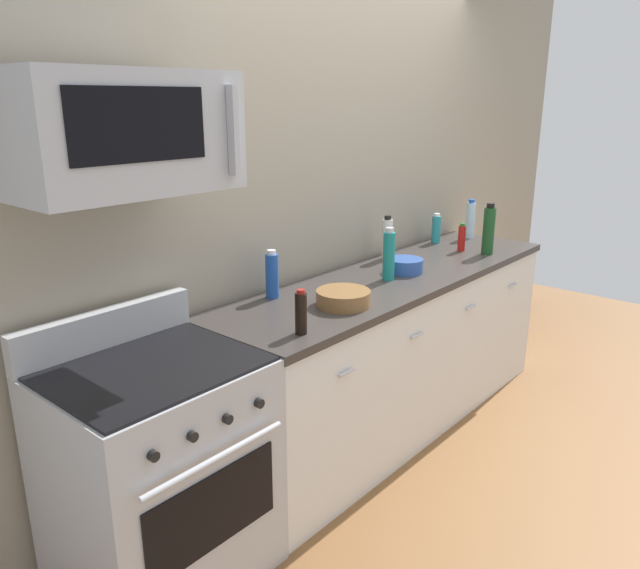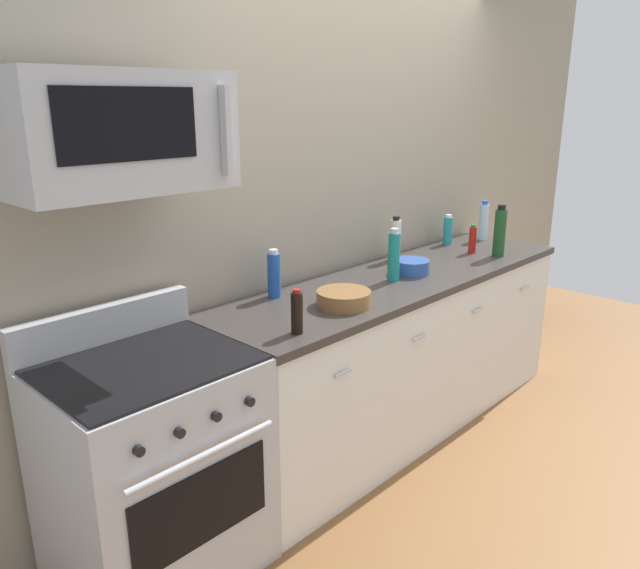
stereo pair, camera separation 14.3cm
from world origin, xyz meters
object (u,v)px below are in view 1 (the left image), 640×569
at_px(bottle_hot_sauce_red, 462,238).
at_px(bowl_blue_mixing, 405,265).
at_px(bottle_sparkling_teal, 389,255).
at_px(bottle_soy_sauce_dark, 301,313).
at_px(bottle_water_clear, 470,220).
at_px(microwave, 122,132).
at_px(bottle_vinegar_white, 387,239).
at_px(range_oven, 159,472).
at_px(bowl_wooden_salad, 343,297).
at_px(bottle_wine_green, 489,230).
at_px(bottle_dish_soap, 436,229).
at_px(bottle_soda_blue, 272,275).

height_order(bottle_hot_sauce_red, bowl_blue_mixing, bottle_hot_sauce_red).
height_order(bottle_hot_sauce_red, bottle_sparkling_teal, bottle_sparkling_teal).
height_order(bottle_soy_sauce_dark, bottle_water_clear, bottle_water_clear).
distance_m(microwave, bottle_water_clear, 2.81).
bearing_deg(bottle_hot_sauce_red, bottle_vinegar_white, 153.03).
height_order(range_oven, bottle_water_clear, bottle_water_clear).
relative_size(range_oven, bottle_vinegar_white, 4.01).
xyz_separation_m(bottle_soy_sauce_dark, bowl_wooden_salad, (0.40, 0.09, -0.05)).
height_order(bottle_sparkling_teal, bowl_blue_mixing, bottle_sparkling_teal).
height_order(bottle_vinegar_white, bottle_hot_sauce_red, bottle_vinegar_white).
distance_m(microwave, bottle_wine_green, 2.47).
bearing_deg(bowl_wooden_salad, bottle_dish_soap, 13.61).
bearing_deg(bottle_vinegar_white, bottle_dish_soap, 0.05).
xyz_separation_m(bottle_vinegar_white, bottle_sparkling_teal, (-0.36, -0.26, 0.01)).
relative_size(bottle_soda_blue, bottle_water_clear, 0.89).
xyz_separation_m(bottle_soda_blue, bowl_blue_mixing, (0.81, -0.24, -0.07)).
bearing_deg(bottle_soy_sauce_dark, bottle_soda_blue, 58.55).
bearing_deg(bottle_soy_sauce_dark, range_oven, 160.99).
xyz_separation_m(range_oven, bowl_blue_mixing, (1.67, -0.02, 0.49)).
xyz_separation_m(bottle_water_clear, bottle_sparkling_teal, (-1.23, -0.16, 0.01)).
relative_size(bottle_dish_soap, bowl_blue_mixing, 0.99).
distance_m(bottle_vinegar_white, bottle_water_clear, 0.87).
distance_m(bottle_water_clear, bottle_dish_soap, 0.31).
relative_size(range_oven, microwave, 1.44).
relative_size(microwave, bottle_water_clear, 2.76).
bearing_deg(bottle_hot_sauce_red, range_oven, 179.73).
bearing_deg(bowl_blue_mixing, bowl_wooden_salad, -171.87).
bearing_deg(bottle_wine_green, bowl_blue_mixing, 167.32).
xyz_separation_m(microwave, bottle_vinegar_white, (1.85, 0.19, -0.70)).
bearing_deg(range_oven, bottle_wine_green, -4.20).
distance_m(bottle_soy_sauce_dark, bottle_water_clear, 2.15).
height_order(bottle_vinegar_white, bottle_dish_soap, bottle_vinegar_white).
distance_m(bowl_blue_mixing, bowl_wooden_salad, 0.68).
xyz_separation_m(bottle_hot_sauce_red, bottle_soda_blue, (-1.47, 0.24, 0.03)).
distance_m(bottle_soy_sauce_dark, bottle_soda_blue, 0.51).
bearing_deg(microwave, bottle_soda_blue, 11.86).
height_order(microwave, bowl_wooden_salad, microwave).
height_order(bottle_vinegar_white, bottle_sparkling_teal, bottle_sparkling_teal).
relative_size(bowl_blue_mixing, bowl_wooden_salad, 0.78).
xyz_separation_m(range_oven, bottle_water_clear, (2.72, 0.13, 0.58)).
height_order(bottle_vinegar_white, bottle_soda_blue, bottle_vinegar_white).
xyz_separation_m(range_oven, bottle_soy_sauce_dark, (0.60, -0.21, 0.54)).
bearing_deg(bottle_sparkling_teal, bowl_blue_mixing, 3.08).
distance_m(bottle_soda_blue, bottle_wine_green, 1.56).
bearing_deg(bottle_water_clear, range_oven, -177.21).
bearing_deg(bottle_vinegar_white, bottle_soy_sauce_dark, -160.68).
distance_m(bottle_hot_sauce_red, bottle_water_clear, 0.41).
xyz_separation_m(bottle_vinegar_white, bottle_soy_sauce_dark, (-1.25, -0.44, -0.04)).
height_order(bottle_water_clear, bottle_sparkling_teal, bottle_sparkling_teal).
bearing_deg(bottle_vinegar_white, range_oven, -172.82).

